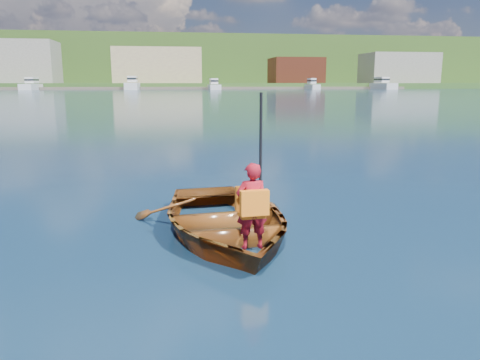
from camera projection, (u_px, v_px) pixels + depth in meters
ground at (195, 224)px, 7.04m from camera, size 600.00×600.00×0.00m
rowboat at (224, 220)px, 6.52m from camera, size 2.81×3.69×0.71m
child_paddler at (252, 205)px, 5.61m from camera, size 0.41×0.37×1.87m
shoreline at (172, 66)px, 234.24m from camera, size 400.00×140.00×22.00m
dock at (173, 88)px, 150.39m from camera, size 160.02×10.82×0.80m
waterfront_buildings at (150, 66)px, 164.29m from camera, size 202.00×16.00×14.00m
marina_yachts at (182, 85)px, 146.06m from camera, size 141.16×13.74×4.41m
hillside_trees at (95, 48)px, 235.40m from camera, size 288.06×72.04×22.25m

